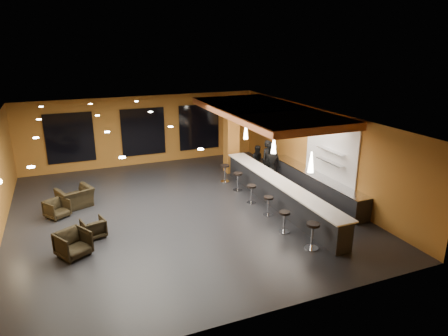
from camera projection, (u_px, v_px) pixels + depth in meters
name	position (u px, v px, depth m)	size (l,w,h in m)	color
floor	(180.00, 212.00, 15.12)	(12.00, 13.00, 0.10)	black
ceiling	(177.00, 118.00, 14.01)	(12.00, 13.00, 0.10)	black
wall_back	(143.00, 130.00, 20.33)	(12.00, 0.10, 3.50)	#9C6223
wall_front	(261.00, 250.00, 8.80)	(12.00, 0.10, 3.50)	#9C6223
wall_right	(318.00, 150.00, 16.75)	(0.10, 13.00, 3.50)	#9C6223
wood_soffit	(264.00, 111.00, 16.39)	(3.60, 8.00, 0.28)	#BB6336
window_left	(70.00, 138.00, 18.98)	(2.20, 0.06, 2.40)	black
window_center	(143.00, 132.00, 20.25)	(2.20, 0.06, 2.40)	black
window_right	(199.00, 127.00, 21.33)	(2.20, 0.06, 2.40)	black
tile_backsplash	(331.00, 150.00, 15.76)	(0.06, 3.20, 2.40)	white
bar_counter	(278.00, 194.00, 15.38)	(0.60, 8.00, 1.00)	black
bar_top	(279.00, 181.00, 15.22)	(0.78, 8.10, 0.05)	white
prep_counter	(314.00, 184.00, 16.57)	(0.70, 6.00, 0.86)	black
prep_top	(315.00, 174.00, 16.43)	(0.72, 6.00, 0.03)	silver
wall_shelf_lower	(330.00, 162.00, 15.65)	(0.30, 1.50, 0.03)	silver
wall_shelf_upper	(331.00, 151.00, 15.51)	(0.30, 1.50, 0.03)	silver
column	(231.00, 137.00, 19.05)	(0.60, 0.60, 3.50)	#A86725
pendant_0	(311.00, 162.00, 13.05)	(0.20, 0.20, 0.70)	white
pendant_1	(274.00, 144.00, 15.26)	(0.20, 0.20, 0.70)	white
pendant_2	(246.00, 131.00, 17.46)	(0.20, 0.20, 0.70)	white
staff_a	(268.00, 160.00, 18.21)	(0.67, 0.44, 1.84)	black
staff_b	(258.00, 161.00, 18.64)	(0.73, 0.57, 1.50)	black
staff_c	(271.00, 161.00, 18.26)	(0.85, 0.56, 1.75)	black
armchair_a	(73.00, 244.00, 11.84)	(0.84, 0.87, 0.79)	black
armchair_b	(94.00, 228.00, 13.01)	(0.68, 0.70, 0.64)	black
armchair_c	(57.00, 209.00, 14.43)	(0.72, 0.74, 0.67)	black
armchair_d	(75.00, 198.00, 15.32)	(1.19, 1.04, 0.78)	black
bar_stool_0	(313.00, 232.00, 12.20)	(0.44, 0.44, 0.86)	silver
bar_stool_1	(284.00, 219.00, 13.27)	(0.38, 0.38, 0.75)	silver
bar_stool_2	(268.00, 203.00, 14.57)	(0.37, 0.37, 0.73)	silver
bar_stool_3	(252.00, 192.00, 15.66)	(0.38, 0.38, 0.74)	silver
bar_stool_4	(238.00, 179.00, 16.94)	(0.40, 0.40, 0.80)	silver
bar_stool_5	(225.00, 171.00, 17.99)	(0.41, 0.41, 0.81)	silver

